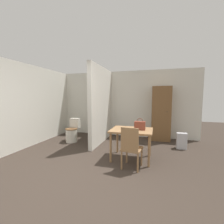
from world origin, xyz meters
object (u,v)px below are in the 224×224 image
toilet (72,132)px  wooden_cabinet (161,114)px  wooden_chair (131,147)px  space_heater (182,141)px  dining_table (131,133)px  handbag (140,125)px

toilet → wooden_cabinet: size_ratio=0.41×
wooden_chair → toilet: 2.66m
space_heater → dining_table: bearing=-139.0°
toilet → handbag: handbag is taller
wooden_chair → space_heater: bearing=61.1°
toilet → wooden_cabinet: bearing=19.1°
wooden_cabinet → handbag: bearing=-106.3°
wooden_chair → dining_table: bearing=105.8°
wooden_chair → toilet: size_ratio=1.18×
wooden_cabinet → wooden_chair: bearing=-105.5°
handbag → space_heater: bearing=44.8°
wooden_chair → wooden_cabinet: (0.67, 2.43, 0.46)m
wooden_cabinet → space_heater: size_ratio=4.03×
dining_table → wooden_chair: bearing=-82.1°
handbag → wooden_cabinet: wooden_cabinet is taller
space_heater → wooden_cabinet: bearing=126.2°
handbag → dining_table: bearing=-171.5°
toilet → handbag: (2.36, -0.88, 0.52)m
handbag → toilet: bearing=159.7°
dining_table → wooden_cabinet: wooden_cabinet is taller
wooden_chair → toilet: bearing=155.4°
dining_table → wooden_cabinet: (0.75, 1.91, 0.29)m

